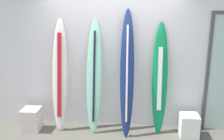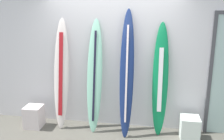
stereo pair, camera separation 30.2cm
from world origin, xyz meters
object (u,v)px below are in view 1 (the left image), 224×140
(surfboard_navy, at_px, (127,74))
(display_block_left, at_px, (32,119))
(surfboard_seafoam, at_px, (94,77))
(surfboard_emerald, at_px, (160,80))
(surfboard_ivory, at_px, (60,76))
(display_block_center, at_px, (189,125))

(surfboard_navy, relative_size, display_block_left, 5.38)
(surfboard_seafoam, bearing_deg, surfboard_emerald, 2.80)
(surfboard_navy, relative_size, surfboard_emerald, 1.11)
(surfboard_emerald, xyz_separation_m, display_block_left, (-2.35, -0.20, -0.78))
(surfboard_ivory, bearing_deg, display_block_left, -163.57)
(surfboard_emerald, height_order, display_block_left, surfboard_emerald)
(surfboard_navy, bearing_deg, display_block_left, -177.31)
(display_block_center, bearing_deg, surfboard_seafoam, 176.81)
(surfboard_ivory, distance_m, display_block_left, 0.99)
(display_block_left, distance_m, display_block_center, 2.89)
(surfboard_navy, height_order, display_block_left, surfboard_navy)
(surfboard_seafoam, bearing_deg, surfboard_navy, -5.84)
(surfboard_ivory, bearing_deg, display_block_center, -2.67)
(display_block_left, height_order, display_block_center, display_block_left)
(surfboard_navy, xyz_separation_m, display_block_center, (1.12, -0.03, -0.90))
(surfboard_ivory, relative_size, surfboard_navy, 0.93)
(display_block_center, bearing_deg, surfboard_emerald, 164.11)
(surfboard_navy, distance_m, surfboard_emerald, 0.60)
(display_block_left, bearing_deg, surfboard_navy, 2.69)
(surfboard_ivory, height_order, surfboard_emerald, surfboard_ivory)
(surfboard_ivory, xyz_separation_m, surfboard_emerald, (1.81, 0.04, -0.04))
(surfboard_navy, xyz_separation_m, display_block_left, (-1.77, -0.08, -0.89))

